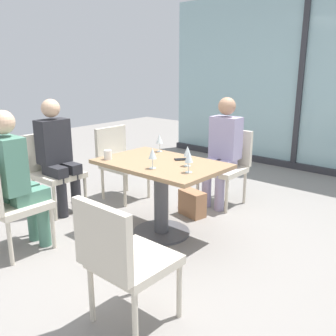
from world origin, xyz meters
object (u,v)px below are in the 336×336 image
object	(u,v)px
chair_near_window	(227,162)
wine_glass_1	(188,152)
chair_side_end	(53,167)
chair_far_left	(120,158)
person_side_end	(57,151)
dining_table_main	(161,183)
wine_glass_2	(189,157)
chair_front_left	(6,200)
wine_glass_0	(152,154)
cell_phone_on_table	(182,159)
person_near_window	(222,147)
wine_glass_3	(159,139)
person_front_left	(16,175)
chair_front_right	(123,256)
handbag_0	(192,203)
coffee_cup	(108,155)

from	to	relation	value
chair_near_window	wine_glass_1	world-z (taller)	wine_glass_1
chair_side_end	chair_far_left	xyz separation A→B (m)	(0.27, 0.76, 0.00)
person_side_end	dining_table_main	bearing A→B (deg)	13.61
wine_glass_2	person_side_end	bearing A→B (deg)	-173.31
chair_front_left	wine_glass_0	xyz separation A→B (m)	(0.83, 0.95, 0.37)
chair_far_left	cell_phone_on_table	world-z (taller)	chair_far_left
chair_front_left	person_near_window	bearing A→B (deg)	71.71
chair_near_window	wine_glass_3	world-z (taller)	wine_glass_3
person_front_left	person_near_window	bearing A→B (deg)	70.83
chair_front_right	wine_glass_3	xyz separation A→B (m)	(-1.03, 1.47, 0.37)
person_side_end	person_front_left	xyz separation A→B (m)	(0.52, -0.75, 0.00)
chair_front_right	dining_table_main	bearing A→B (deg)	122.21
wine_glass_1	handbag_0	bearing A→B (deg)	122.18
wine_glass_2	wine_glass_3	size ratio (longest dim) A/B	1.00
chair_front_right	chair_far_left	world-z (taller)	same
wine_glass_2	wine_glass_3	world-z (taller)	same
chair_near_window	person_front_left	bearing A→B (deg)	-108.29
person_front_left	wine_glass_2	bearing A→B (deg)	39.57
dining_table_main	wine_glass_3	size ratio (longest dim) A/B	6.38
coffee_cup	dining_table_main	bearing A→B (deg)	29.64
dining_table_main	wine_glass_3	world-z (taller)	wine_glass_3
wine_glass_2	handbag_0	size ratio (longest dim) A/B	0.62
person_side_end	wine_glass_2	world-z (taller)	person_side_end
coffee_cup	chair_side_end	bearing A→B (deg)	-177.16
wine_glass_1	wine_glass_2	world-z (taller)	same
person_near_window	person_front_left	xyz separation A→B (m)	(-0.73, -2.11, 0.00)
chair_front_right	cell_phone_on_table	xyz separation A→B (m)	(-0.64, 1.36, 0.24)
chair_front_right	coffee_cup	distance (m)	1.52
dining_table_main	wine_glass_3	xyz separation A→B (m)	(-0.30, 0.31, 0.34)
person_near_window	handbag_0	xyz separation A→B (m)	(-0.05, -0.49, -0.56)
wine_glass_0	cell_phone_on_table	bearing A→B (deg)	89.68
handbag_0	chair_front_left	bearing A→B (deg)	-99.89
wine_glass_3	handbag_0	size ratio (longest dim) A/B	0.62
dining_table_main	wine_glass_1	size ratio (longest dim) A/B	6.38
chair_side_end	wine_glass_1	world-z (taller)	wine_glass_1
chair_far_left	person_front_left	size ratio (longest dim) A/B	0.69
person_near_window	cell_phone_on_table	xyz separation A→B (m)	(0.10, -0.86, 0.03)
person_front_left	handbag_0	distance (m)	1.84
chair_front_left	cell_phone_on_table	size ratio (longest dim) A/B	6.04
wine_glass_3	person_front_left	bearing A→B (deg)	-107.63
wine_glass_1	handbag_0	world-z (taller)	wine_glass_1
dining_table_main	cell_phone_on_table	distance (m)	0.30
wine_glass_3	person_near_window	bearing A→B (deg)	68.09
wine_glass_3	chair_front_right	bearing A→B (deg)	-54.95
dining_table_main	person_near_window	distance (m)	1.07
person_side_end	wine_glass_1	size ratio (longest dim) A/B	6.81
chair_side_end	wine_glass_0	xyz separation A→B (m)	(1.46, 0.09, 0.37)
chair_side_end	person_near_window	xyz separation A→B (m)	(1.37, 1.36, 0.20)
chair_side_end	chair_far_left	world-z (taller)	same
chair_side_end	cell_phone_on_table	distance (m)	1.56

